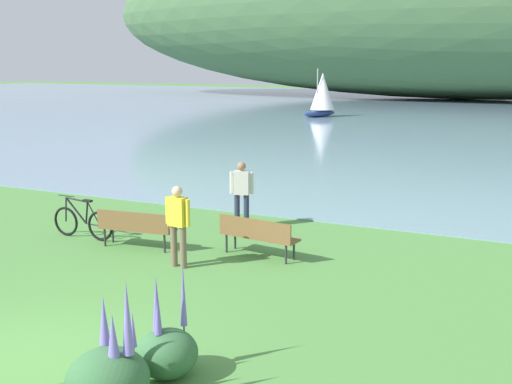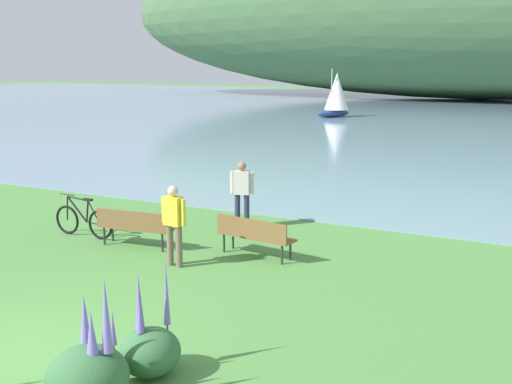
# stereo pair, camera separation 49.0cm
# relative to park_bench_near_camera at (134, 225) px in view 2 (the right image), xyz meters

# --- Properties ---
(ground_plane) EXTENTS (200.00, 200.00, 0.00)m
(ground_plane) POSITION_rel_park_bench_near_camera_xyz_m (1.89, -5.29, -0.52)
(ground_plane) COLOR #518E42
(bay_water) EXTENTS (180.00, 80.00, 0.04)m
(bay_water) POSITION_rel_park_bench_near_camera_xyz_m (1.89, 44.01, -0.50)
(bay_water) COLOR #7A99B2
(bay_water) RESTS_ON ground
(distant_hillside) EXTENTS (91.54, 28.00, 20.83)m
(distant_hillside) POSITION_rel_park_bench_near_camera_xyz_m (-0.87, 63.69, 9.93)
(distant_hillside) COLOR #42663D
(distant_hillside) RESTS_ON bay_water
(park_bench_near_camera) EXTENTS (1.84, 0.67, 0.88)m
(park_bench_near_camera) POSITION_rel_park_bench_near_camera_xyz_m (0.00, 0.00, 0.00)
(park_bench_near_camera) COLOR brown
(park_bench_near_camera) RESTS_ON ground
(park_bench_further_along) EXTENTS (1.85, 0.71, 0.88)m
(park_bench_further_along) POSITION_rel_park_bench_near_camera_xyz_m (2.78, 0.59, 0.00)
(park_bench_further_along) COLOR brown
(park_bench_further_along) RESTS_ON ground
(bicycle_leaning_near_bench) EXTENTS (1.77, 0.10, 1.01)m
(bicycle_leaning_near_bench) POSITION_rel_park_bench_near_camera_xyz_m (-1.66, 0.14, -0.12)
(bicycle_leaning_near_bench) COLOR black
(bicycle_leaning_near_bench) RESTS_ON ground
(person_at_shoreline) EXTENTS (0.59, 0.32, 1.71)m
(person_at_shoreline) POSITION_rel_park_bench_near_camera_xyz_m (1.39, 2.62, 0.46)
(person_at_shoreline) COLOR #282D47
(person_at_shoreline) RESTS_ON ground
(person_on_the_grass) EXTENTS (0.61, 0.26, 1.71)m
(person_on_the_grass) POSITION_rel_park_bench_near_camera_xyz_m (1.59, -0.72, 0.46)
(person_on_the_grass) COLOR #72604C
(person_on_the_grass) RESTS_ON ground
(echium_bush_closest_to_camera) EXTENTS (1.02, 1.02, 1.67)m
(echium_bush_closest_to_camera) POSITION_rel_park_bench_near_camera_xyz_m (3.70, -5.68, -0.10)
(echium_bush_closest_to_camera) COLOR #386B3D
(echium_bush_closest_to_camera) RESTS_ON ground
(echium_bush_far_cluster) EXTENTS (0.84, 0.84, 1.57)m
(echium_bush_far_cluster) POSITION_rel_park_bench_near_camera_xyz_m (3.90, -4.70, -0.16)
(echium_bush_far_cluster) COLOR #386B3D
(echium_bush_far_cluster) RESTS_ON ground
(sailboat_nearest_to_shore) EXTENTS (2.50, 3.16, 3.66)m
(sailboat_nearest_to_shore) POSITION_rel_park_bench_near_camera_xyz_m (-7.64, 34.66, 1.24)
(sailboat_nearest_to_shore) COLOR navy
(sailboat_nearest_to_shore) RESTS_ON bay_water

